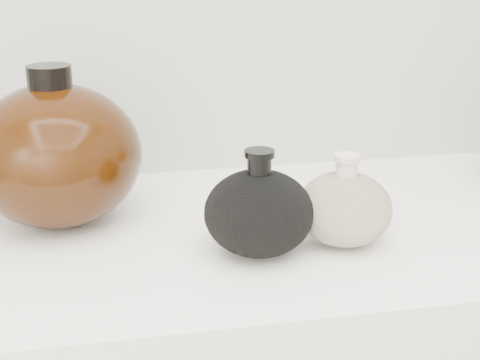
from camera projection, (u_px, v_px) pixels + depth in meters
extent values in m
cube|color=white|center=(258.00, 235.00, 0.93)|extent=(1.20, 0.50, 0.03)
ellipsoid|color=black|center=(259.00, 213.00, 0.83)|extent=(0.17, 0.17, 0.11)
cylinder|color=black|center=(259.00, 166.00, 0.81)|extent=(0.04, 0.04, 0.03)
cylinder|color=black|center=(259.00, 153.00, 0.80)|extent=(0.05, 0.05, 0.01)
ellipsoid|color=beige|center=(344.00, 209.00, 0.86)|extent=(0.16, 0.16, 0.09)
cylinder|color=beige|center=(347.00, 168.00, 0.84)|extent=(0.03, 0.03, 0.03)
cylinder|color=beige|center=(347.00, 157.00, 0.83)|extent=(0.04, 0.04, 0.01)
ellipsoid|color=black|center=(57.00, 156.00, 0.90)|extent=(0.25, 0.25, 0.19)
cylinder|color=black|center=(50.00, 79.00, 0.87)|extent=(0.06, 0.06, 0.04)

